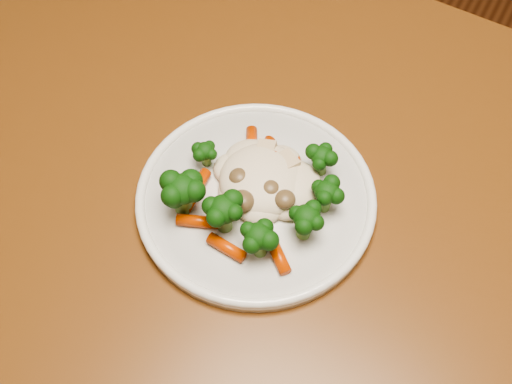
# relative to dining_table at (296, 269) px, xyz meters

# --- Properties ---
(dining_table) EXTENTS (1.19, 0.83, 0.75)m
(dining_table) POSITION_rel_dining_table_xyz_m (0.00, 0.00, 0.00)
(dining_table) COLOR brown
(dining_table) RESTS_ON ground
(plate) EXTENTS (0.24, 0.24, 0.01)m
(plate) POSITION_rel_dining_table_xyz_m (-0.05, -0.00, 0.11)
(plate) COLOR white
(plate) RESTS_ON dining_table
(meal) EXTENTS (0.17, 0.15, 0.05)m
(meal) POSITION_rel_dining_table_xyz_m (-0.05, -0.01, 0.14)
(meal) COLOR beige
(meal) RESTS_ON plate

